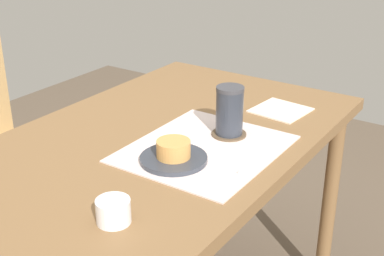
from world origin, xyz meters
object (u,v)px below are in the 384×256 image
object	(u,v)px
dining_table	(154,167)
pastry_plate	(174,159)
coffee_mug	(230,110)
sugar_bowl	(113,211)
pastry	(173,149)

from	to	relation	value
dining_table	pastry_plate	world-z (taller)	pastry_plate
dining_table	coffee_mug	bearing A→B (deg)	-48.78
coffee_mug	dining_table	bearing A→B (deg)	131.22
pastry_plate	sugar_bowl	xyz separation A→B (m)	(-0.28, -0.05, 0.02)
pastry_plate	coffee_mug	size ratio (longest dim) A/B	1.25
dining_table	pastry_plate	bearing A→B (deg)	-121.57
pastry_plate	sugar_bowl	world-z (taller)	sugar_bowl
pastry	coffee_mug	distance (m)	0.22
pastry_plate	coffee_mug	world-z (taller)	coffee_mug
pastry_plate	pastry	size ratio (longest dim) A/B	1.99
dining_table	sugar_bowl	bearing A→B (deg)	-153.84
pastry	coffee_mug	xyz separation A→B (m)	(0.21, -0.03, 0.04)
dining_table	sugar_bowl	distance (m)	0.40
dining_table	sugar_bowl	size ratio (longest dim) A/B	17.96
pastry_plate	sugar_bowl	size ratio (longest dim) A/B	2.36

